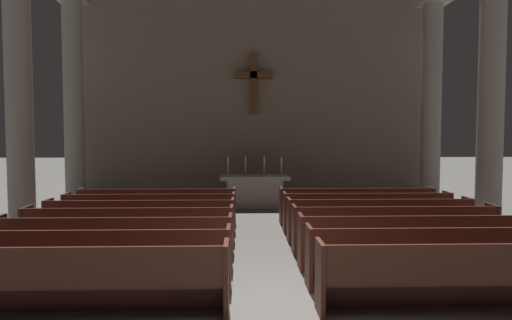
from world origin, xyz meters
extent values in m
plane|color=#66635E|center=(0.00, 0.00, 0.00)|extent=(80.00, 80.00, 0.00)
cube|color=#4C2319|center=(-2.56, 0.00, 0.42)|extent=(3.85, 0.40, 0.05)
cube|color=#4C2319|center=(-2.56, -0.23, 0.70)|extent=(3.85, 0.05, 0.50)
cube|color=#4C2319|center=(-2.56, 0.18, 0.20)|extent=(3.85, 0.04, 0.40)
cube|color=#4C2319|center=(-0.60, -0.02, 0.47)|extent=(0.06, 0.50, 0.95)
cube|color=#4C2319|center=(-2.56, 0.98, 0.42)|extent=(3.85, 0.40, 0.05)
cube|color=#4C2319|center=(-2.56, 0.76, 0.70)|extent=(3.85, 0.05, 0.50)
cube|color=#4C2319|center=(-2.56, 1.16, 0.20)|extent=(3.85, 0.04, 0.40)
cube|color=#4C2319|center=(-0.60, 0.96, 0.47)|extent=(0.06, 0.50, 0.95)
cube|color=#4C2319|center=(-2.56, 1.97, 0.42)|extent=(3.85, 0.40, 0.05)
cube|color=#4C2319|center=(-2.56, 1.74, 0.70)|extent=(3.85, 0.05, 0.50)
cube|color=#4C2319|center=(-2.56, 2.15, 0.20)|extent=(3.85, 0.04, 0.40)
cube|color=#4C2319|center=(-0.60, 1.95, 0.47)|extent=(0.06, 0.50, 0.95)
cube|color=#4C2319|center=(-2.56, 2.95, 0.42)|extent=(3.85, 0.40, 0.05)
cube|color=#4C2319|center=(-2.56, 2.72, 0.70)|extent=(3.85, 0.05, 0.50)
cube|color=#4C2319|center=(-2.56, 3.13, 0.20)|extent=(3.85, 0.04, 0.40)
cube|color=#4C2319|center=(-0.60, 2.93, 0.47)|extent=(0.06, 0.50, 0.95)
cube|color=#4C2319|center=(-4.52, 2.93, 0.47)|extent=(0.06, 0.50, 0.95)
cube|color=#4C2319|center=(-2.56, 3.93, 0.42)|extent=(3.85, 0.40, 0.05)
cube|color=#4C2319|center=(-2.56, 3.71, 0.70)|extent=(3.85, 0.05, 0.50)
cube|color=#4C2319|center=(-2.56, 4.11, 0.20)|extent=(3.85, 0.04, 0.40)
cube|color=#4C2319|center=(-0.60, 3.91, 0.47)|extent=(0.06, 0.50, 0.95)
cube|color=#4C2319|center=(-4.52, 3.91, 0.47)|extent=(0.06, 0.50, 0.95)
cube|color=#4C2319|center=(-2.56, 4.92, 0.42)|extent=(3.85, 0.40, 0.05)
cube|color=#4C2319|center=(-2.56, 4.69, 0.70)|extent=(3.85, 0.05, 0.50)
cube|color=#4C2319|center=(-2.56, 5.10, 0.20)|extent=(3.85, 0.04, 0.40)
cube|color=#4C2319|center=(-0.60, 4.90, 0.47)|extent=(0.06, 0.50, 0.95)
cube|color=#4C2319|center=(-4.52, 4.90, 0.47)|extent=(0.06, 0.50, 0.95)
cube|color=#4C2319|center=(-2.56, 5.90, 0.42)|extent=(3.85, 0.40, 0.05)
cube|color=#4C2319|center=(-2.56, 5.67, 0.70)|extent=(3.85, 0.05, 0.50)
cube|color=#4C2319|center=(-2.56, 6.08, 0.20)|extent=(3.85, 0.04, 0.40)
cube|color=#4C2319|center=(-0.60, 5.88, 0.47)|extent=(0.06, 0.50, 0.95)
cube|color=#4C2319|center=(-4.52, 5.88, 0.47)|extent=(0.06, 0.50, 0.95)
cube|color=#4C2319|center=(2.56, 0.00, 0.42)|extent=(3.85, 0.40, 0.05)
cube|color=#4C2319|center=(2.56, -0.23, 0.70)|extent=(3.85, 0.05, 0.50)
cube|color=#4C2319|center=(2.56, 0.18, 0.20)|extent=(3.85, 0.04, 0.40)
cube|color=#4C2319|center=(0.60, -0.02, 0.47)|extent=(0.06, 0.50, 0.95)
cube|color=#4C2319|center=(2.56, 0.98, 0.42)|extent=(3.85, 0.40, 0.05)
cube|color=#4C2319|center=(2.56, 0.76, 0.70)|extent=(3.85, 0.05, 0.50)
cube|color=#4C2319|center=(2.56, 1.16, 0.20)|extent=(3.85, 0.04, 0.40)
cube|color=#4C2319|center=(0.60, 0.96, 0.47)|extent=(0.06, 0.50, 0.95)
cube|color=#4C2319|center=(2.56, 1.97, 0.42)|extent=(3.85, 0.40, 0.05)
cube|color=#4C2319|center=(2.56, 1.74, 0.70)|extent=(3.85, 0.05, 0.50)
cube|color=#4C2319|center=(2.56, 2.15, 0.20)|extent=(3.85, 0.04, 0.40)
cube|color=#4C2319|center=(0.60, 1.95, 0.47)|extent=(0.06, 0.50, 0.95)
cube|color=#4C2319|center=(2.56, 2.95, 0.42)|extent=(3.85, 0.40, 0.05)
cube|color=#4C2319|center=(2.56, 2.72, 0.70)|extent=(3.85, 0.05, 0.50)
cube|color=#4C2319|center=(2.56, 3.13, 0.20)|extent=(3.85, 0.04, 0.40)
cube|color=#4C2319|center=(0.60, 2.93, 0.47)|extent=(0.06, 0.50, 0.95)
cube|color=#4C2319|center=(4.52, 2.93, 0.47)|extent=(0.06, 0.50, 0.95)
cube|color=#4C2319|center=(2.56, 3.93, 0.42)|extent=(3.85, 0.40, 0.05)
cube|color=#4C2319|center=(2.56, 3.71, 0.70)|extent=(3.85, 0.05, 0.50)
cube|color=#4C2319|center=(2.56, 4.11, 0.20)|extent=(3.85, 0.04, 0.40)
cube|color=#4C2319|center=(0.60, 3.91, 0.47)|extent=(0.06, 0.50, 0.95)
cube|color=#4C2319|center=(4.52, 3.91, 0.47)|extent=(0.06, 0.50, 0.95)
cube|color=#4C2319|center=(2.56, 4.92, 0.42)|extent=(3.85, 0.40, 0.05)
cube|color=#4C2319|center=(2.56, 4.69, 0.70)|extent=(3.85, 0.05, 0.50)
cube|color=#4C2319|center=(2.56, 5.10, 0.20)|extent=(3.85, 0.04, 0.40)
cube|color=#4C2319|center=(0.60, 4.90, 0.47)|extent=(0.06, 0.50, 0.95)
cube|color=#4C2319|center=(4.52, 4.90, 0.47)|extent=(0.06, 0.50, 0.95)
cube|color=#4C2319|center=(2.56, 5.90, 0.42)|extent=(3.85, 0.40, 0.05)
cube|color=#4C2319|center=(2.56, 5.67, 0.70)|extent=(3.85, 0.05, 0.50)
cube|color=#4C2319|center=(2.56, 6.08, 0.20)|extent=(3.85, 0.04, 0.40)
cube|color=#4C2319|center=(0.60, 5.88, 0.47)|extent=(0.06, 0.50, 0.95)
cube|color=#4C2319|center=(4.52, 5.88, 0.47)|extent=(0.06, 0.50, 0.95)
cube|color=#9E998E|center=(-5.72, 5.30, 0.10)|extent=(0.86, 0.86, 0.20)
cylinder|color=#9E998E|center=(-5.72, 5.30, 3.24)|extent=(0.61, 0.61, 6.48)
cube|color=#9E998E|center=(5.72, 5.30, 0.10)|extent=(0.86, 0.86, 0.20)
cylinder|color=#9E998E|center=(5.72, 5.30, 3.24)|extent=(0.61, 0.61, 6.48)
cube|color=#9E998E|center=(-5.72, 8.83, 0.10)|extent=(0.86, 0.86, 0.20)
cylinder|color=#9E998E|center=(-5.72, 8.83, 3.24)|extent=(0.61, 0.61, 6.48)
cube|color=#9E998E|center=(5.72, 8.83, 0.10)|extent=(0.86, 0.86, 0.20)
cylinder|color=#9E998E|center=(5.72, 8.83, 3.24)|extent=(0.61, 0.61, 6.48)
cube|color=#9E998E|center=(5.72, 8.83, 6.56)|extent=(0.92, 0.92, 0.16)
cube|color=#A8A399|center=(0.00, 8.68, 0.44)|extent=(1.76, 0.72, 0.88)
cube|color=#A8A399|center=(0.00, 8.68, 0.94)|extent=(2.20, 0.90, 0.12)
cube|color=silver|center=(0.00, 8.68, 1.00)|extent=(2.09, 0.86, 0.01)
cylinder|color=#B79338|center=(-0.85, 8.68, 1.02)|extent=(0.16, 0.16, 0.02)
cylinder|color=#B79338|center=(-0.85, 8.68, 1.17)|extent=(0.07, 0.07, 0.33)
cylinder|color=silver|center=(-0.85, 8.68, 1.47)|extent=(0.04, 0.04, 0.27)
cylinder|color=#B79338|center=(-0.30, 8.68, 1.02)|extent=(0.16, 0.16, 0.02)
cylinder|color=#B79338|center=(-0.30, 8.68, 1.17)|extent=(0.07, 0.07, 0.33)
cylinder|color=silver|center=(-0.30, 8.68, 1.47)|extent=(0.04, 0.04, 0.27)
cylinder|color=#B79338|center=(0.30, 8.68, 1.02)|extent=(0.16, 0.16, 0.02)
cylinder|color=#B79338|center=(0.30, 8.68, 1.17)|extent=(0.07, 0.07, 0.33)
cylinder|color=silver|center=(0.30, 8.68, 1.47)|extent=(0.04, 0.04, 0.27)
cylinder|color=#B79338|center=(0.85, 8.68, 1.02)|extent=(0.16, 0.16, 0.02)
cylinder|color=#B79338|center=(0.85, 8.68, 1.17)|extent=(0.07, 0.07, 0.33)
cylinder|color=silver|center=(0.85, 8.68, 1.47)|extent=(0.04, 0.04, 0.27)
cube|color=gray|center=(0.00, 10.59, 3.72)|extent=(12.43, 0.25, 7.44)
cube|color=brown|center=(0.00, 10.34, 4.09)|extent=(0.25, 0.25, 2.09)
cube|color=brown|center=(0.00, 10.34, 4.41)|extent=(1.34, 0.25, 0.25)
camera|label=1|loc=(-0.40, -5.76, 2.32)|focal=31.89mm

